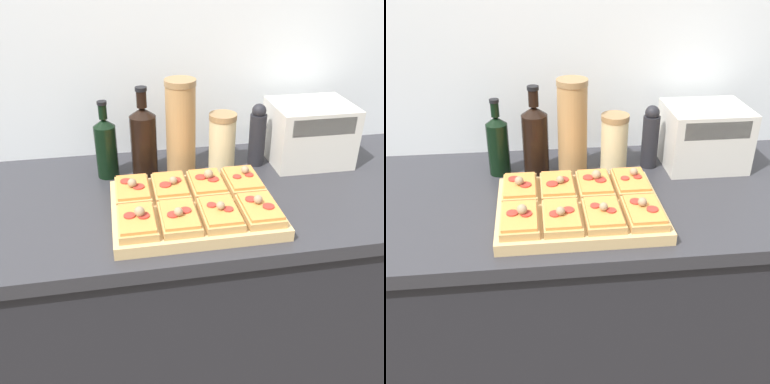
% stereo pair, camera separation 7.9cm
% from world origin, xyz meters
% --- Properties ---
extents(wall_back, '(6.00, 0.06, 2.50)m').
position_xyz_m(wall_back, '(0.00, 0.67, 1.25)').
color(wall_back, silver).
rests_on(wall_back, ground_plane).
extents(kitchen_counter, '(2.63, 0.67, 0.90)m').
position_xyz_m(kitchen_counter, '(0.00, 0.32, 0.45)').
color(kitchen_counter, '#232328').
rests_on(kitchen_counter, ground_plane).
extents(cutting_board, '(0.44, 0.34, 0.03)m').
position_xyz_m(cutting_board, '(0.08, 0.20, 0.91)').
color(cutting_board, tan).
rests_on(cutting_board, kitchen_counter).
extents(pizza_slice_back_left, '(0.10, 0.15, 0.05)m').
position_xyz_m(pizza_slice_back_left, '(-0.08, 0.28, 0.94)').
color(pizza_slice_back_left, tan).
rests_on(pizza_slice_back_left, cutting_board).
extents(pizza_slice_back_midleft, '(0.10, 0.15, 0.05)m').
position_xyz_m(pizza_slice_back_midleft, '(0.02, 0.28, 0.94)').
color(pizza_slice_back_midleft, tan).
rests_on(pizza_slice_back_midleft, cutting_board).
extents(pizza_slice_back_midright, '(0.10, 0.15, 0.05)m').
position_xyz_m(pizza_slice_back_midright, '(0.13, 0.28, 0.94)').
color(pizza_slice_back_midright, tan).
rests_on(pizza_slice_back_midright, cutting_board).
extents(pizza_slice_back_right, '(0.10, 0.15, 0.05)m').
position_xyz_m(pizza_slice_back_right, '(0.24, 0.28, 0.94)').
color(pizza_slice_back_right, tan).
rests_on(pizza_slice_back_right, cutting_board).
extents(pizza_slice_front_left, '(0.10, 0.15, 0.05)m').
position_xyz_m(pizza_slice_front_left, '(-0.08, 0.12, 0.94)').
color(pizza_slice_front_left, tan).
rests_on(pizza_slice_front_left, cutting_board).
extents(pizza_slice_front_midleft, '(0.10, 0.15, 0.05)m').
position_xyz_m(pizza_slice_front_midleft, '(0.02, 0.12, 0.94)').
color(pizza_slice_front_midleft, tan).
rests_on(pizza_slice_front_midleft, cutting_board).
extents(pizza_slice_front_midright, '(0.10, 0.15, 0.05)m').
position_xyz_m(pizza_slice_front_midright, '(0.13, 0.12, 0.94)').
color(pizza_slice_front_midright, tan).
rests_on(pizza_slice_front_midright, cutting_board).
extents(pizza_slice_front_right, '(0.10, 0.15, 0.05)m').
position_xyz_m(pizza_slice_front_right, '(0.24, 0.12, 0.94)').
color(pizza_slice_front_right, tan).
rests_on(pizza_slice_front_right, cutting_board).
extents(olive_oil_bottle, '(0.07, 0.07, 0.24)m').
position_xyz_m(olive_oil_bottle, '(-0.15, 0.48, 1.00)').
color(olive_oil_bottle, black).
rests_on(olive_oil_bottle, kitchen_counter).
extents(wine_bottle, '(0.08, 0.08, 0.28)m').
position_xyz_m(wine_bottle, '(-0.03, 0.48, 1.01)').
color(wine_bottle, black).
rests_on(wine_bottle, kitchen_counter).
extents(grain_jar_tall, '(0.10, 0.10, 0.30)m').
position_xyz_m(grain_jar_tall, '(0.09, 0.48, 1.05)').
color(grain_jar_tall, '#AD7F4C').
rests_on(grain_jar_tall, kitchen_counter).
extents(grain_jar_short, '(0.09, 0.09, 0.18)m').
position_xyz_m(grain_jar_short, '(0.22, 0.48, 0.99)').
color(grain_jar_short, beige).
rests_on(grain_jar_short, kitchen_counter).
extents(pepper_mill, '(0.05, 0.05, 0.21)m').
position_xyz_m(pepper_mill, '(0.34, 0.48, 1.00)').
color(pepper_mill, black).
rests_on(pepper_mill, kitchen_counter).
extents(toaster_oven, '(0.28, 0.21, 0.20)m').
position_xyz_m(toaster_oven, '(0.51, 0.48, 0.99)').
color(toaster_oven, beige).
rests_on(toaster_oven, kitchen_counter).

